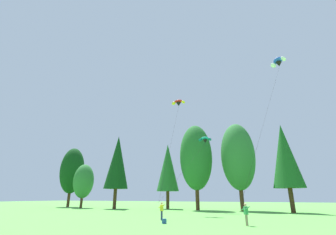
{
  "coord_description": "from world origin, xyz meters",
  "views": [
    {
      "loc": [
        6.51,
        0.48,
        2.17
      ],
      "look_at": [
        -2.74,
        21.59,
        9.86
      ],
      "focal_mm": 25.52,
      "sensor_mm": 36.0,
      "label": 1
    }
  ],
  "objects": [
    {
      "name": "backpack",
      "position": [
        -2.69,
        20.66,
        0.2
      ],
      "size": [
        0.39,
        0.4,
        0.4
      ],
      "primitive_type": "cube",
      "rotation": [
        0.0,
        0.0,
        0.88
      ],
      "color": "#234C89",
      "rests_on": "ground_plane"
    },
    {
      "name": "treeline_tree_c",
      "position": [
        -22.57,
        41.11,
        8.96
      ],
      "size": [
        4.75,
        4.75,
        14.3
      ],
      "color": "#472D19",
      "rests_on": "ground_plane"
    },
    {
      "name": "treeline_tree_g",
      "position": [
        8.28,
        41.34,
        8.28
      ],
      "size": [
        4.51,
        4.51,
        13.21
      ],
      "color": "#472D19",
      "rests_on": "ground_plane"
    },
    {
      "name": "treeline_tree_a",
      "position": [
        -38.21,
        44.86,
        8.24
      ],
      "size": [
        5.47,
        5.47,
        13.61
      ],
      "color": "#472D19",
      "rests_on": "ground_plane"
    },
    {
      "name": "treeline_tree_f",
      "position": [
        0.92,
        43.96,
        9.0
      ],
      "size": [
        5.81,
        5.81,
        14.86
      ],
      "color": "#472D19",
      "rests_on": "ground_plane"
    },
    {
      "name": "treeline_tree_d",
      "position": [
        -13.03,
        44.95,
        7.82
      ],
      "size": [
        4.35,
        4.35,
        12.48
      ],
      "color": "#472D19",
      "rests_on": "ground_plane"
    },
    {
      "name": "kite_flyer_near",
      "position": [
        -4.29,
        23.56,
        1.0
      ],
      "size": [
        0.59,
        0.62,
        1.69
      ],
      "color": "navy",
      "rests_on": "ground_plane"
    },
    {
      "name": "kite_flyer_mid",
      "position": [
        3.99,
        21.83,
        1.0
      ],
      "size": [
        0.74,
        0.75,
        1.69
      ],
      "color": "gray",
      "rests_on": "ground_plane"
    },
    {
      "name": "parafoil_kite_high_red_yellow",
      "position": [
        -6.25,
        33.8,
        16.54
      ],
      "size": [
        2.81,
        10.72,
        15.49
      ],
      "color": "red"
    },
    {
      "name": "treeline_tree_e",
      "position": [
        -6.52,
        43.15,
        9.22
      ],
      "size": [
        5.91,
        5.91,
        15.22
      ],
      "color": "#472D19",
      "rests_on": "ground_plane"
    },
    {
      "name": "treeline_tree_b",
      "position": [
        -31.05,
        41.34,
        5.38
      ],
      "size": [
        4.2,
        4.2,
        8.89
      ],
      "color": "#472D19",
      "rests_on": "ground_plane"
    },
    {
      "name": "parafoil_kite_far_teal",
      "position": [
        -3.59,
        39.09,
        11.36
      ],
      "size": [
        2.38,
        16.05,
        10.34
      ],
      "color": "teal"
    },
    {
      "name": "parafoil_kite_mid_blue_white",
      "position": [
        8.79,
        31.26,
        18.89
      ],
      "size": [
        6.17,
        10.68,
        17.96
      ],
      "color": "blue"
    }
  ]
}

